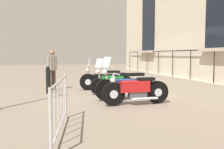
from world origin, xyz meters
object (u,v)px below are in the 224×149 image
(bollard, at_px, (48,80))
(pedestrian_standing, at_px, (52,67))
(motorcycle_blue, at_px, (125,86))
(crowd_barrier, at_px, (60,105))
(motorcycle_red, at_px, (136,90))
(motorcycle_black, at_px, (105,80))
(motorcycle_green, at_px, (113,83))

(bollard, bearing_deg, pedestrian_standing, -104.32)
(motorcycle_blue, distance_m, crowd_barrier, 4.00)
(motorcycle_red, bearing_deg, pedestrian_standing, -59.06)
(bollard, bearing_deg, motorcycle_red, 129.86)
(motorcycle_black, xyz_separation_m, bollard, (2.39, 0.34, 0.09))
(motorcycle_blue, height_order, crowd_barrier, motorcycle_blue)
(pedestrian_standing, bearing_deg, motorcycle_green, 144.81)
(motorcycle_green, bearing_deg, pedestrian_standing, -35.19)
(bollard, height_order, pedestrian_standing, pedestrian_standing)
(crowd_barrier, height_order, pedestrian_standing, pedestrian_standing)
(crowd_barrier, relative_size, pedestrian_standing, 1.35)
(motorcycle_green, distance_m, pedestrian_standing, 2.77)
(motorcycle_green, xyz_separation_m, pedestrian_standing, (2.22, -1.56, 0.55))
(motorcycle_red, xyz_separation_m, bollard, (2.50, -2.99, 0.10))
(motorcycle_blue, height_order, motorcycle_red, motorcycle_blue)
(bollard, bearing_deg, motorcycle_green, 163.04)
(bollard, bearing_deg, motorcycle_black, -171.89)
(motorcycle_green, bearing_deg, crowd_barrier, 62.01)
(motorcycle_red, height_order, crowd_barrier, crowd_barrier)
(motorcycle_green, height_order, crowd_barrier, motorcycle_green)
(motorcycle_black, bearing_deg, motorcycle_green, 91.90)
(motorcycle_black, height_order, motorcycle_green, motorcycle_green)
(motorcycle_blue, xyz_separation_m, bollard, (2.51, -1.99, 0.07))
(motorcycle_blue, bearing_deg, bollard, -38.42)
(crowd_barrier, xyz_separation_m, bollard, (0.08, -5.17, -0.03))
(pedestrian_standing, bearing_deg, motorcycle_blue, 129.27)
(motorcycle_green, distance_m, motorcycle_red, 2.25)
(crowd_barrier, xyz_separation_m, pedestrian_standing, (-0.13, -5.99, 0.41))
(motorcycle_black, relative_size, pedestrian_standing, 1.28)
(motorcycle_blue, xyz_separation_m, motorcycle_red, (0.02, 1.00, -0.03))
(pedestrian_standing, bearing_deg, motorcycle_black, 167.53)
(motorcycle_green, distance_m, crowd_barrier, 5.01)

